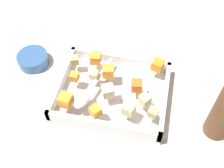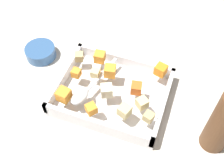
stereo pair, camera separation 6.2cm
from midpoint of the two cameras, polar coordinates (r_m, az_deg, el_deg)
The scene contains 17 objects.
ground_plane at distance 0.85m, azimuth -0.97°, elevation -1.72°, with size 4.00×4.00×0.00m, color beige.
baking_dish at distance 0.83m, azimuth -2.14°, elevation -2.05°, with size 0.31×0.25×0.05m.
carrot_chunk_far_left at distance 0.81m, azimuth -9.73°, elevation 1.37°, with size 0.02×0.02×0.02m, color orange.
carrot_chunk_under_handle at distance 0.78m, azimuth 2.77°, elevation -0.43°, with size 0.03×0.03×0.03m, color orange.
carrot_chunk_rim_edge at distance 0.81m, azimuth -2.95°, elevation 2.48°, with size 0.03×0.03×0.03m, color orange.
carrot_chunk_back_center at distance 0.74m, azimuth -5.76°, elevation -5.54°, with size 0.03×0.03×0.03m, color orange.
carrot_chunk_near_left at distance 0.77m, azimuth -11.65°, elevation -3.29°, with size 0.03×0.03×0.03m, color orange.
carrot_chunk_near_right at distance 0.83m, azimuth 7.10°, elevation 3.67°, with size 0.03×0.03×0.03m, color orange.
carrot_chunk_front_center at distance 0.85m, azimuth -5.43°, elevation 5.08°, with size 0.03×0.03×0.03m, color orange.
potato_chunk_near_spoon at distance 0.81m, azimuth -5.96°, elevation 1.52°, with size 0.02×0.02×0.02m, color #E0CC89.
potato_chunk_corner_ne at distance 0.77m, azimuth -3.14°, elevation -1.53°, with size 0.03×0.03×0.03m, color beige.
potato_chunk_center at distance 0.76m, azimuth 4.30°, elevation -3.25°, with size 0.03×0.03×0.03m, color #E0CC89.
potato_chunk_corner_se at distance 0.85m, azimuth -9.59°, elevation 4.68°, with size 0.02×0.02×0.02m, color tan.
potato_chunk_far_right at distance 0.74m, azimuth 1.02°, elevation -5.18°, with size 0.03×0.03×0.03m, color #E0CC89.
potato_chunk_heap_top at distance 0.74m, azimuth 5.97°, elevation -5.86°, with size 0.02×0.02×0.02m, color tan.
serving_spoon at distance 0.77m, azimuth -7.84°, elevation -2.56°, with size 0.08×0.20×0.02m.
small_prep_bowl at distance 0.95m, azimuth -17.43°, elevation 4.67°, with size 0.10×0.10×0.04m, color #33598C.
Camera 1 is at (0.09, -0.48, 0.69)m, focal length 45.39 mm.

